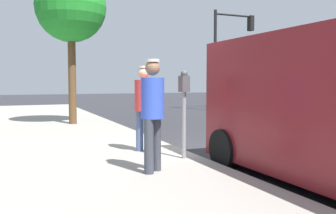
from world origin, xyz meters
The scene contains 7 objects.
ground_plane centered at (0.00, 0.00, 0.00)m, with size 80.00×80.00×0.00m, color #2D2D33.
sidewalk_slab centered at (3.50, 0.00, 0.07)m, with size 5.00×32.00×0.15m, color #9E998E.
parking_meter_near centered at (1.35, 0.61, 1.18)m, with size 0.14×0.18×1.52m.
pedestrian_in_blue centered at (2.19, 1.30, 1.09)m, with size 0.34×0.34×1.65m.
pedestrian_in_red centered at (1.79, -0.23, 1.07)m, with size 0.34×0.34×1.62m.
traffic_light_corner centered at (-6.47, -10.17, 3.52)m, with size 2.48×0.42×5.20m.
street_tree centered at (2.33, -5.50, 3.78)m, with size 2.19×2.19×4.77m.
Camera 1 is at (4.03, 6.17, 1.46)m, focal length 38.47 mm.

